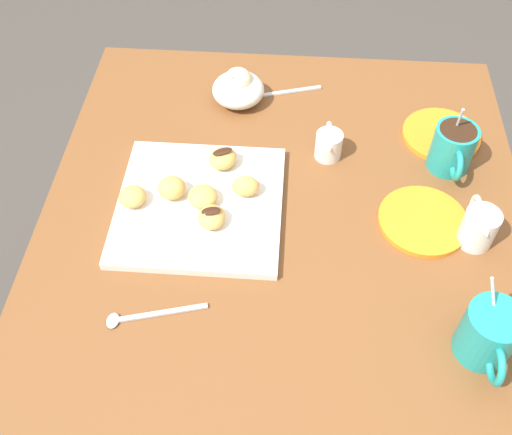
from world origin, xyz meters
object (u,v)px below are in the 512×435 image
at_px(beignet_4, 201,197).
at_px(beignet_5, 170,188).
at_px(pastry_plate_square, 198,205).
at_px(chocolate_sauce_pitcher, 327,144).
at_px(dining_table, 279,276).
at_px(beignet_3, 210,217).
at_px(beignet_2, 244,186).
at_px(saucer_orange_right, 421,221).
at_px(cream_pitcher_white, 477,226).
at_px(coffee_mug_teal_right, 487,334).
at_px(ice_cream_bowl, 237,88).
at_px(coffee_mug_teal_left, 451,147).
at_px(saucer_orange_left, 440,135).
at_px(beignet_0, 221,158).
at_px(beignet_1, 131,196).

xyz_separation_m(beignet_4, beignet_5, (-0.01, -0.06, 0.00)).
bearing_deg(pastry_plate_square, chocolate_sauce_pitcher, 123.54).
relative_size(dining_table, beignet_3, 19.81).
bearing_deg(beignet_5, beignet_2, 96.43).
xyz_separation_m(saucer_orange_right, beignet_3, (0.04, -0.37, 0.03)).
bearing_deg(cream_pitcher_white, chocolate_sauce_pitcher, -127.18).
distance_m(coffee_mug_teal_right, chocolate_sauce_pitcher, 0.47).
relative_size(coffee_mug_teal_right, ice_cream_bowl, 1.35).
distance_m(pastry_plate_square, coffee_mug_teal_left, 0.48).
bearing_deg(dining_table, saucer_orange_left, 131.90).
xyz_separation_m(ice_cream_bowl, chocolate_sauce_pitcher, (0.15, 0.19, -0.00)).
distance_m(coffee_mug_teal_left, coffee_mug_teal_right, 0.39).
bearing_deg(saucer_orange_left, beignet_2, -62.96).
height_order(dining_table, beignet_5, beignet_5).
bearing_deg(saucer_orange_right, beignet_0, -105.45).
distance_m(chocolate_sauce_pitcher, beignet_0, 0.21).
xyz_separation_m(saucer_orange_right, beignet_0, (-0.10, -0.37, 0.03)).
height_order(coffee_mug_teal_left, beignet_4, coffee_mug_teal_left).
bearing_deg(beignet_4, beignet_5, -103.17).
bearing_deg(beignet_5, beignet_0, 134.74).
bearing_deg(beignet_0, cream_pitcher_white, 73.37).
relative_size(coffee_mug_teal_left, beignet_5, 2.82).
xyz_separation_m(dining_table, saucer_orange_left, (-0.27, 0.31, 0.13)).
relative_size(dining_table, ice_cream_bowl, 9.61).
xyz_separation_m(coffee_mug_teal_right, beignet_1, (-0.24, -0.58, -0.02)).
relative_size(pastry_plate_square, coffee_mug_teal_left, 2.11).
height_order(beignet_2, beignet_5, beignet_5).
distance_m(pastry_plate_square, chocolate_sauce_pitcher, 0.28).
relative_size(saucer_orange_left, beignet_4, 2.84).
bearing_deg(beignet_4, chocolate_sauce_pitcher, 124.22).
bearing_deg(ice_cream_bowl, beignet_4, -6.72).
relative_size(coffee_mug_teal_right, beignet_3, 2.78).
distance_m(beignet_3, beignet_5, 0.10).
bearing_deg(chocolate_sauce_pitcher, beignet_4, -55.78).
xyz_separation_m(chocolate_sauce_pitcher, beignet_3, (0.20, -0.20, 0.00)).
height_order(beignet_3, beignet_4, same).
xyz_separation_m(cream_pitcher_white, beignet_2, (-0.07, -0.40, -0.01)).
bearing_deg(beignet_2, saucer_orange_left, 117.04).
height_order(dining_table, beignet_3, beignet_3).
bearing_deg(dining_table, chocolate_sauce_pitcher, 159.26).
distance_m(coffee_mug_teal_left, beignet_5, 0.53).
bearing_deg(beignet_1, ice_cream_bowl, 152.74).
bearing_deg(beignet_0, chocolate_sauce_pitcher, 105.90).
distance_m(cream_pitcher_white, saucer_orange_left, 0.26).
bearing_deg(dining_table, beignet_4, -109.96).
xyz_separation_m(ice_cream_bowl, beignet_0, (0.21, -0.01, -0.00)).
relative_size(beignet_0, beignet_4, 1.01).
relative_size(coffee_mug_teal_left, saucer_orange_left, 0.91).
distance_m(beignet_2, beignet_4, 0.08).
distance_m(cream_pitcher_white, beignet_5, 0.54).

